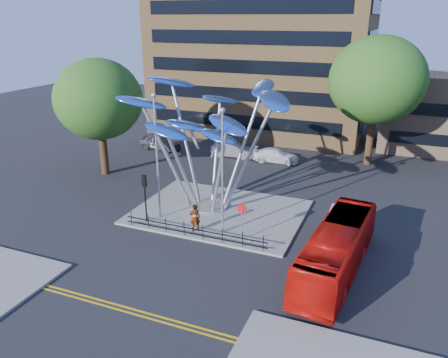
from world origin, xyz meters
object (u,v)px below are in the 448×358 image
at_px(tree_right, 377,81).
at_px(parked_car_right, 276,156).
at_px(traffic_light_island, 145,189).
at_px(parked_car_mid, 233,150).
at_px(street_lamp_left, 156,147).
at_px(no_entry_sign_island, 242,216).
at_px(red_bus, 337,249).
at_px(pedestrian, 195,218).
at_px(tree_left, 98,100).
at_px(parked_car_left, 160,142).
at_px(street_lamp_right, 223,161).
at_px(leaf_sculpture, 209,118).

relative_size(tree_right, parked_car_right, 2.68).
relative_size(traffic_light_island, parked_car_mid, 0.76).
height_order(street_lamp_left, parked_car_mid, street_lamp_left).
distance_m(no_entry_sign_island, red_bus, 6.24).
distance_m(tree_right, pedestrian, 22.67).
distance_m(tree_left, red_bus, 24.38).
height_order(parked_car_left, parked_car_right, parked_car_left).
xyz_separation_m(tree_right, parked_car_right, (-8.48, -2.79, -7.38)).
bearing_deg(tree_left, street_lamp_left, -34.38).
bearing_deg(traffic_light_island, street_lamp_right, 5.19).
bearing_deg(tree_left, tree_right, 28.61).
distance_m(parked_car_left, parked_car_right, 12.83).
xyz_separation_m(tree_right, street_lamp_right, (-7.50, -19.00, -2.94)).
bearing_deg(street_lamp_right, tree_left, 154.23).
relative_size(traffic_light_island, parked_car_left, 0.74).
relative_size(tree_right, leaf_sculpture, 0.95).
relative_size(no_entry_sign_island, parked_car_left, 0.53).
distance_m(tree_right, parked_car_mid, 15.15).
relative_size(leaf_sculpture, traffic_light_island, 3.71).
bearing_deg(street_lamp_left, parked_car_right, 75.63).
distance_m(pedestrian, parked_car_right, 16.74).
distance_m(tree_left, parked_car_left, 10.62).
relative_size(tree_left, traffic_light_island, 3.01).
bearing_deg(pedestrian, tree_left, -62.42).
bearing_deg(parked_car_left, parked_car_mid, -80.96).
height_order(traffic_light_island, no_entry_sign_island, traffic_light_island).
bearing_deg(parked_car_left, street_lamp_right, -132.95).
relative_size(tree_left, no_entry_sign_island, 4.21).
bearing_deg(no_entry_sign_island, parked_car_right, 98.44).
relative_size(red_bus, parked_car_right, 2.26).
xyz_separation_m(traffic_light_island, no_entry_sign_island, (7.00, 0.02, -0.80)).
xyz_separation_m(tree_left, street_lamp_right, (14.50, -7.00, -1.70)).
relative_size(traffic_light_island, no_entry_sign_island, 1.40).
bearing_deg(street_lamp_right, street_lamp_left, 174.29).
height_order(tree_right, street_lamp_right, tree_right).
xyz_separation_m(leaf_sculpture, street_lamp_left, (-2.43, -3.18, -1.52)).
bearing_deg(red_bus, street_lamp_left, 175.21).
height_order(pedestrian, parked_car_mid, pedestrian).
bearing_deg(street_lamp_left, no_entry_sign_island, -8.61).
bearing_deg(tree_right, parked_car_mid, -167.82).
bearing_deg(parked_car_right, leaf_sculpture, 166.87).
xyz_separation_m(tree_left, parked_car_mid, (9.02, 9.20, -6.05)).
bearing_deg(tree_left, no_entry_sign_island, -25.07).
bearing_deg(parked_car_right, tree_right, -77.68).
height_order(tree_left, pedestrian, tree_left).
xyz_separation_m(street_lamp_left, street_lamp_right, (5.00, -0.50, -0.26)).
relative_size(tree_right, red_bus, 1.18).
bearing_deg(parked_car_mid, pedestrian, -169.46).
distance_m(street_lamp_left, parked_car_right, 16.89).
relative_size(red_bus, pedestrian, 5.35).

